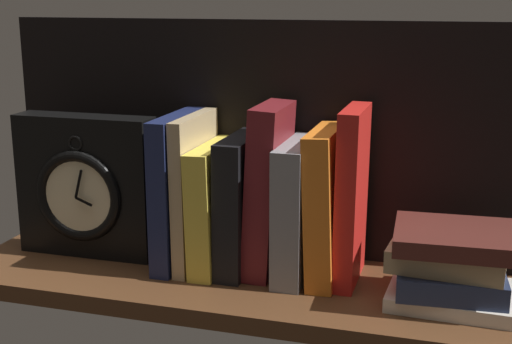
{
  "coord_description": "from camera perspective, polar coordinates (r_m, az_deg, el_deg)",
  "views": [
    {
      "loc": [
        28.15,
        -91.28,
        39.48
      ],
      "look_at": [
        0.01,
        3.36,
        14.77
      ],
      "focal_mm": 49.99,
      "sensor_mm": 36.0,
      "label": 1
    }
  ],
  "objects": [
    {
      "name": "back_panel",
      "position": [
        1.09,
        1.29,
        2.66
      ],
      "size": [
        85.54,
        1.2,
        35.85
      ],
      "primitive_type": "cube",
      "color": "black",
      "rests_on": "ground_plane"
    },
    {
      "name": "book_stack_side",
      "position": [
        0.97,
        15.44,
        -7.27
      ],
      "size": [
        17.48,
        14.0,
        10.17
      ],
      "color": "beige",
      "rests_on": "ground_plane"
    },
    {
      "name": "ground_plane",
      "position": [
        1.04,
        -0.54,
        -9.04
      ],
      "size": [
        85.54,
        25.22,
        2.5
      ],
      "primitive_type": "cube",
      "color": "#4C2D19"
    },
    {
      "name": "framed_clock",
      "position": [
        1.12,
        -13.49,
        -1.2
      ],
      "size": [
        21.76,
        6.31,
        21.76
      ],
      "color": "black",
      "rests_on": "ground_plane"
    },
    {
      "name": "book_black_skeptic",
      "position": [
        1.04,
        -1.21,
        -2.52
      ],
      "size": [
        4.02,
        14.63,
        19.85
      ],
      "primitive_type": "cube",
      "rotation": [
        0.0,
        0.01,
        0.0
      ],
      "color": "black",
      "rests_on": "ground_plane"
    },
    {
      "name": "book_navy_bierce",
      "position": [
        1.07,
        -6.22,
        -1.39
      ],
      "size": [
        2.99,
        16.1,
        22.49
      ],
      "primitive_type": "cube",
      "rotation": [
        0.0,
        0.0,
        0.0
      ],
      "color": "#192147",
      "rests_on": "ground_plane"
    },
    {
      "name": "book_yellow_seinlanguage",
      "position": [
        1.05,
        -3.29,
        -2.73
      ],
      "size": [
        3.98,
        15.78,
        18.4
      ],
      "primitive_type": "cube",
      "rotation": [
        0.0,
        -0.02,
        0.0
      ],
      "color": "gold",
      "rests_on": "ground_plane"
    },
    {
      "name": "book_tan_shortstories",
      "position": [
        1.06,
        -4.85,
        -1.49
      ],
      "size": [
        2.11,
        15.23,
        22.57
      ],
      "primitive_type": "cube",
      "rotation": [
        0.0,
        -0.01,
        0.0
      ],
      "color": "tan",
      "rests_on": "ground_plane"
    },
    {
      "name": "book_red_requiem",
      "position": [
        0.99,
        7.67,
        -1.92
      ],
      "size": [
        3.03,
        12.25,
        24.68
      ],
      "primitive_type": "cube",
      "rotation": [
        0.0,
        0.01,
        0.0
      ],
      "color": "red",
      "rests_on": "ground_plane"
    },
    {
      "name": "book_maroon_dawkins",
      "position": [
        1.02,
        1.01,
        -1.43
      ],
      "size": [
        5.05,
        12.02,
        24.71
      ],
      "primitive_type": "cube",
      "rotation": [
        0.0,
        0.05,
        0.0
      ],
      "color": "maroon",
      "rests_on": "ground_plane"
    },
    {
      "name": "book_gray_chess",
      "position": [
        1.02,
        3.32,
        -3.0
      ],
      "size": [
        4.14,
        15.18,
        19.45
      ],
      "primitive_type": "cube",
      "rotation": [
        0.0,
        -0.0,
        0.0
      ],
      "color": "gray",
      "rests_on": "ground_plane"
    },
    {
      "name": "book_orange_pandolfini",
      "position": [
        1.01,
        5.65,
        -2.64
      ],
      "size": [
        4.59,
        14.31,
        21.62
      ],
      "primitive_type": "cube",
      "rotation": [
        0.0,
        -0.04,
        0.0
      ],
      "color": "orange",
      "rests_on": "ground_plane"
    }
  ]
}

